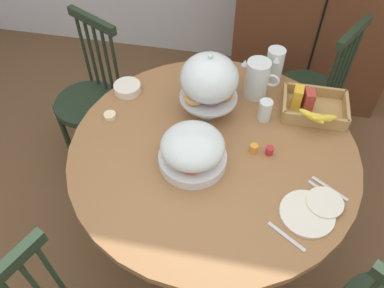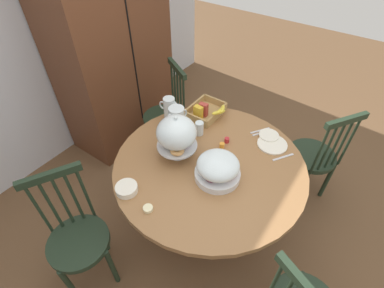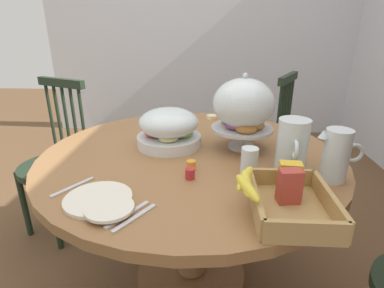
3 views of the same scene
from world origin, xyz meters
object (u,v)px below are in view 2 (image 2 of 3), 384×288
Objects in this scene: china_plate_small at (269,135)px; butter_dish at (148,209)px; windsor_chair_far_side at (166,117)px; cereal_basket at (206,111)px; dining_table at (209,180)px; fruit_platter_covered at (218,168)px; china_plate_large at (272,144)px; drinking_glass at (199,128)px; cereal_bowl at (127,189)px; orange_juice_pitcher at (169,110)px; windsor_chair_near_window at (78,239)px; wooden_armoire at (112,49)px; pastry_stand_with_dome at (177,134)px; milk_pitcher at (177,120)px; windsor_chair_facing_door at (313,157)px.

butter_dish is at bearing 163.01° from china_plate_small.
windsor_chair_far_side is 0.61m from cereal_basket.
dining_table is 0.30m from fruit_platter_covered.
drinking_glass is (-0.21, 0.51, 0.05)m from china_plate_large.
china_plate_small is 1.07× the size of cereal_bowl.
fruit_platter_covered is at bearing -121.99° from windsor_chair_far_side.
orange_juice_pitcher is at bearing 30.09° from butter_dish.
drinking_glass is at bearing 49.70° from fruit_platter_covered.
windsor_chair_near_window is 16.25× the size of butter_dish.
wooden_armoire is 1.47× the size of dining_table.
china_plate_small is at bearing -16.99° from butter_dish.
cereal_basket is at bearing 9.62° from pastry_stand_with_dome.
orange_juice_pitcher is at bearing 59.97° from milk_pitcher.
wooden_armoire is 9.54× the size of milk_pitcher.
windsor_chair_near_window is at bearing 167.14° from drinking_glass.
orange_juice_pitcher is at bearing 18.12° from cereal_bowl.
pastry_stand_with_dome is (-0.06, 0.23, 0.38)m from dining_table.
fruit_platter_covered is 0.95× the size of cereal_basket.
pastry_stand_with_dome reaches higher than butter_dish.
milk_pitcher reaches higher than fruit_platter_covered.
wooden_armoire is 6.53× the size of fruit_platter_covered.
cereal_basket is (1.28, -0.16, 0.33)m from windsor_chair_near_window.
china_plate_large is at bearing -91.47° from cereal_basket.
windsor_chair_near_window is at bearing 162.65° from pastry_stand_with_dome.
dining_table is 1.36× the size of windsor_chair_near_window.
windsor_chair_far_side is 16.25× the size of butter_dish.
cereal_basket is at bearing 95.62° from china_plate_small.
fruit_platter_covered is at bearing -114.35° from milk_pitcher.
milk_pitcher is 0.93× the size of china_plate_large.
orange_juice_pitcher is 1.30× the size of china_plate_small.
fruit_platter_covered is 1.46× the size of milk_pitcher.
cereal_basket is at bearing -47.13° from orange_juice_pitcher.
orange_juice_pitcher is (1.07, 0.06, 0.38)m from windsor_chair_near_window.
pastry_stand_with_dome is 1.77× the size of orange_juice_pitcher.
dining_table is 0.40m from drinking_glass.
china_plate_large is (-0.08, -1.10, 0.29)m from windsor_chair_far_side.
cereal_bowl is (-1.30, 0.84, 0.31)m from windsor_chair_facing_door.
orange_juice_pitcher is 0.16m from milk_pitcher.
dining_table is 0.57m from butter_dish.
wooden_armoire is 2.01× the size of windsor_chair_near_window.
windsor_chair_far_side reaches higher than cereal_bowl.
fruit_platter_covered is 0.71m from orange_juice_pitcher.
fruit_platter_covered is at bearing -115.60° from orange_juice_pitcher.
wooden_armoire reaches higher than butter_dish.
windsor_chair_facing_door is 0.99m from cereal_basket.
dining_table is 12.08× the size of drinking_glass.
windsor_chair_far_side is at bearing 85.70° from china_plate_large.
cereal_bowl is (-1.01, -1.15, -0.22)m from wooden_armoire.
pastry_stand_with_dome is 0.48m from cereal_bowl.
wooden_armoire is 1.74m from windsor_chair_near_window.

